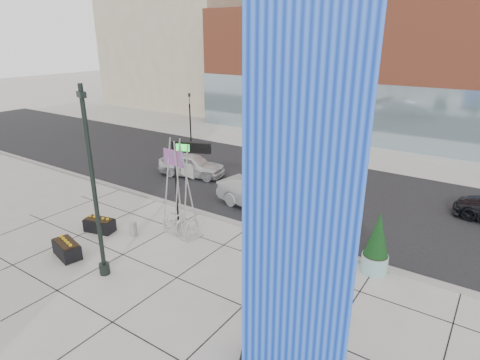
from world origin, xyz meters
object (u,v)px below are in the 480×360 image
Objects in this scene: lamp_post at (96,203)px; car_white_west at (192,165)px; public_art_sculpture at (180,210)px; overhead_street_sign at (185,156)px; car_silver_mid at (263,195)px; concrete_bollard at (133,229)px; blue_pylon at (301,214)px.

car_white_west is at bearing 113.67° from lamp_post.
public_art_sculpture is (0.16, 4.17, -1.76)m from lamp_post.
overhead_street_sign is 0.93× the size of car_white_west.
car_silver_mid is at bearing 74.92° from public_art_sculpture.
car_silver_mid is at bearing 36.94° from overhead_street_sign.
public_art_sculpture is at bearing 40.64° from concrete_bollard.
blue_pylon is at bearing -52.04° from overhead_street_sign.
blue_pylon is 9.84m from overhead_street_sign.
concrete_bollard is at bearing -137.51° from overhead_street_sign.
public_art_sculpture reaches higher than car_silver_mid.
overhead_street_sign reaches higher than car_silver_mid.
blue_pylon reaches higher than concrete_bollard.
car_white_west is (-4.62, 10.53, -2.19)m from lamp_post.
blue_pylon is at bearing -20.87° from public_art_sculpture.
concrete_bollard is at bearing 157.31° from car_silver_mid.
lamp_post is at bearing -170.10° from car_white_west.
car_silver_mid is (2.18, 3.33, -2.58)m from overhead_street_sign.
overhead_street_sign is at bearing -154.78° from car_white_west.
public_art_sculpture is (-7.87, 4.25, -3.45)m from blue_pylon.
blue_pylon is at bearing -136.19° from car_silver_mid.
lamp_post reaches higher than overhead_street_sign.
blue_pylon reaches higher than car_silver_mid.
blue_pylon is 2.40× the size of overhead_street_sign.
public_art_sculpture is at bearing 165.73° from car_silver_mid.
lamp_post reaches higher than car_silver_mid.
blue_pylon reaches higher than car_white_west.
blue_pylon is 9.58m from public_art_sculpture.
lamp_post is 10.72× the size of concrete_bollard.
concrete_bollard is 8.38m from car_white_west.
overhead_street_sign is 4.74m from car_silver_mid.
lamp_post is 1.66× the size of car_white_west.
car_silver_mid reaches higher than car_white_west.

